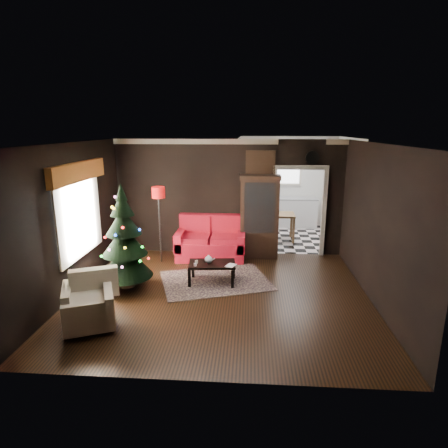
# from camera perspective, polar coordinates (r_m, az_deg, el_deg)

# --- Properties ---
(floor) EXTENTS (5.50, 5.50, 0.00)m
(floor) POSITION_cam_1_polar(r_m,az_deg,el_deg) (7.21, -0.52, -10.69)
(floor) COLOR black
(floor) RESTS_ON ground
(ceiling) EXTENTS (5.50, 5.50, 0.00)m
(ceiling) POSITION_cam_1_polar(r_m,az_deg,el_deg) (6.53, -0.57, 12.14)
(ceiling) COLOR white
(ceiling) RESTS_ON ground
(wall_back) EXTENTS (5.50, 0.00, 5.50)m
(wall_back) POSITION_cam_1_polar(r_m,az_deg,el_deg) (9.17, 0.71, 4.00)
(wall_back) COLOR black
(wall_back) RESTS_ON ground
(wall_front) EXTENTS (5.50, 0.00, 5.50)m
(wall_front) POSITION_cam_1_polar(r_m,az_deg,el_deg) (4.37, -3.19, -7.93)
(wall_front) COLOR black
(wall_front) RESTS_ON ground
(wall_left) EXTENTS (0.00, 5.50, 5.50)m
(wall_left) POSITION_cam_1_polar(r_m,az_deg,el_deg) (7.47, -22.06, 0.51)
(wall_left) COLOR black
(wall_left) RESTS_ON ground
(wall_right) EXTENTS (0.00, 5.50, 5.50)m
(wall_right) POSITION_cam_1_polar(r_m,az_deg,el_deg) (7.08, 22.25, -0.24)
(wall_right) COLOR black
(wall_right) RESTS_ON ground
(doorway) EXTENTS (1.10, 0.10, 2.10)m
(doorway) POSITION_cam_1_polar(r_m,az_deg,el_deg) (9.30, 11.22, 1.67)
(doorway) COLOR beige
(doorway) RESTS_ON ground
(left_window) EXTENTS (0.05, 1.60, 1.40)m
(left_window) POSITION_cam_1_polar(r_m,az_deg,el_deg) (7.62, -21.18, 1.24)
(left_window) COLOR white
(left_window) RESTS_ON wall_left
(valance) EXTENTS (0.12, 2.10, 0.35)m
(valance) POSITION_cam_1_polar(r_m,az_deg,el_deg) (7.46, -21.19, 7.38)
(valance) COLOR #95511F
(valance) RESTS_ON wall_left
(kitchen_floor) EXTENTS (3.00, 3.00, 0.00)m
(kitchen_floor) POSITION_cam_1_polar(r_m,az_deg,el_deg) (11.01, 10.03, -1.94)
(kitchen_floor) COLOR white
(kitchen_floor) RESTS_ON ground
(kitchen_window) EXTENTS (0.70, 0.06, 0.70)m
(kitchen_window) POSITION_cam_1_polar(r_m,az_deg,el_deg) (12.09, 9.70, 7.76)
(kitchen_window) COLOR white
(kitchen_window) RESTS_ON ground
(rug) EXTENTS (2.50, 2.13, 0.01)m
(rug) POSITION_cam_1_polar(r_m,az_deg,el_deg) (7.82, -1.28, -8.57)
(rug) COLOR #503748
(rug) RESTS_ON ground
(loveseat) EXTENTS (1.70, 0.90, 1.00)m
(loveseat) POSITION_cam_1_polar(r_m,az_deg,el_deg) (8.98, -2.03, -2.15)
(loveseat) COLOR maroon
(loveseat) RESTS_ON ground
(curio_cabinet) EXTENTS (0.90, 0.45, 1.90)m
(curio_cabinet) POSITION_cam_1_polar(r_m,az_deg,el_deg) (9.03, 5.37, 0.85)
(curio_cabinet) COLOR black
(curio_cabinet) RESTS_ON ground
(floor_lamp) EXTENTS (0.34, 0.34, 1.89)m
(floor_lamp) POSITION_cam_1_polar(r_m,az_deg,el_deg) (8.75, -9.70, -0.55)
(floor_lamp) COLOR black
(floor_lamp) RESTS_ON ground
(christmas_tree) EXTENTS (1.34, 1.34, 1.93)m
(christmas_tree) POSITION_cam_1_polar(r_m,az_deg,el_deg) (7.30, -14.90, -2.06)
(christmas_tree) COLOR black
(christmas_tree) RESTS_ON ground
(armchair) EXTENTS (1.04, 1.04, 0.81)m
(armchair) POSITION_cam_1_polar(r_m,az_deg,el_deg) (6.33, -19.94, -10.77)
(armchair) COLOR tan
(armchair) RESTS_ON ground
(coffee_table) EXTENTS (0.97, 0.63, 0.41)m
(coffee_table) POSITION_cam_1_polar(r_m,az_deg,el_deg) (7.65, -1.81, -7.37)
(coffee_table) COLOR black
(coffee_table) RESTS_ON rug
(teapot) EXTENTS (0.20, 0.20, 0.17)m
(teapot) POSITION_cam_1_polar(r_m,az_deg,el_deg) (7.52, -2.36, -5.40)
(teapot) COLOR silver
(teapot) RESTS_ON coffee_table
(cup_a) EXTENTS (0.08, 0.08, 0.05)m
(cup_a) POSITION_cam_1_polar(r_m,az_deg,el_deg) (7.58, -4.20, -5.74)
(cup_a) COLOR beige
(cup_a) RESTS_ON coffee_table
(cup_b) EXTENTS (0.07, 0.07, 0.05)m
(cup_b) POSITION_cam_1_polar(r_m,az_deg,el_deg) (7.43, -4.38, -6.16)
(cup_b) COLOR white
(cup_b) RESTS_ON coffee_table
(book) EXTENTS (0.16, 0.08, 0.22)m
(book) POSITION_cam_1_polar(r_m,az_deg,el_deg) (7.42, 0.48, -5.46)
(book) COLOR tan
(book) RESTS_ON coffee_table
(wall_clock) EXTENTS (0.32, 0.32, 0.06)m
(wall_clock) POSITION_cam_1_polar(r_m,az_deg,el_deg) (9.10, 13.25, 9.76)
(wall_clock) COLOR white
(wall_clock) RESTS_ON wall_back
(painting) EXTENTS (0.62, 0.05, 0.52)m
(painting) POSITION_cam_1_polar(r_m,az_deg,el_deg) (9.00, 5.54, 9.19)
(painting) COLOR #C58D42
(painting) RESTS_ON wall_back
(kitchen_counter) EXTENTS (1.80, 0.60, 0.90)m
(kitchen_counter) POSITION_cam_1_polar(r_m,az_deg,el_deg) (12.05, 9.56, 1.71)
(kitchen_counter) COLOR white
(kitchen_counter) RESTS_ON ground
(kitchen_table) EXTENTS (0.70, 0.70, 0.75)m
(kitchen_table) POSITION_cam_1_polar(r_m,az_deg,el_deg) (10.59, 8.66, -0.43)
(kitchen_table) COLOR brown
(kitchen_table) RESTS_ON ground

